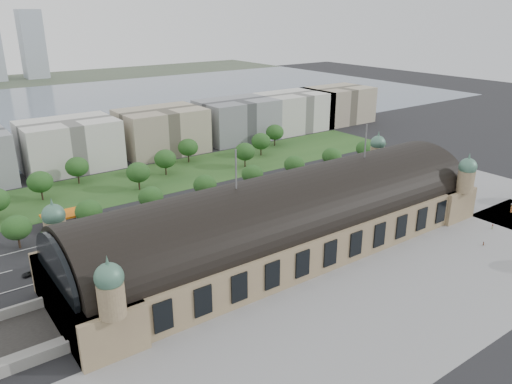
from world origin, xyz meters
TOP-DOWN VIEW (x-y plane):
  - ground at (0.00, 0.00)m, footprint 900.00×900.00m
  - station at (0.00, 0.00)m, footprint 150.00×48.40m
  - plaza_south at (10.00, -44.00)m, footprint 190.00×48.00m
  - plaza_east at (103.00, 0.00)m, footprint 56.00×100.00m
  - road_slab at (-20.00, 38.00)m, footprint 260.00×26.00m
  - grass_belt at (-15.00, 93.00)m, footprint 300.00×45.00m
  - petrol_station at (-53.91, 65.28)m, footprint 14.00×13.00m
  - lake at (0.00, 298.00)m, footprint 700.00×320.00m
  - far_tower_right at (45.00, 508.00)m, footprint 24.00×24.00m
  - office_3 at (-30.00, 133.00)m, footprint 45.00×32.00m
  - office_4 at (20.00, 133.00)m, footprint 45.00×32.00m
  - office_5 at (70.00, 133.00)m, footprint 45.00×32.00m
  - office_6 at (115.00, 133.00)m, footprint 45.00×32.00m
  - office_7 at (155.00, 133.00)m, footprint 45.00×32.00m
  - tree_row_2 at (-72.00, 53.00)m, footprint 9.60×9.60m
  - tree_row_3 at (-48.00, 53.00)m, footprint 9.60×9.60m
  - tree_row_4 at (-24.00, 53.00)m, footprint 9.60×9.60m
  - tree_row_5 at (0.00, 53.00)m, footprint 9.60×9.60m
  - tree_row_6 at (24.00, 53.00)m, footprint 9.60×9.60m
  - tree_row_7 at (48.00, 53.00)m, footprint 9.60×9.60m
  - tree_row_8 at (72.00, 53.00)m, footprint 9.60×9.60m
  - tree_row_9 at (96.00, 53.00)m, footprint 9.60×9.60m
  - tree_belt_4 at (-54.00, 95.00)m, footprint 10.40×10.40m
  - tree_belt_5 at (-35.00, 107.00)m, footprint 10.40×10.40m
  - tree_belt_6 at (-16.00, 83.00)m, footprint 10.40×10.40m
  - tree_belt_7 at (3.00, 95.00)m, footprint 10.40×10.40m
  - tree_belt_8 at (22.00, 107.00)m, footprint 10.40×10.40m
  - tree_belt_9 at (41.00, 83.00)m, footprint 10.40×10.40m
  - tree_belt_10 at (60.00, 95.00)m, footprint 10.40×10.40m
  - tree_belt_11 at (79.00, 107.00)m, footprint 10.40×10.40m
  - traffic_car_2 at (-73.68, 31.41)m, footprint 5.19×2.78m
  - traffic_car_3 at (-17.20, 40.06)m, footprint 5.85×2.77m
  - traffic_car_4 at (19.45, 36.51)m, footprint 4.54×1.84m
  - traffic_car_5 at (30.10, 48.41)m, footprint 4.80×2.07m
  - traffic_car_6 at (90.58, 37.24)m, footprint 5.30×2.93m
  - parked_car_0 at (-58.77, 21.71)m, footprint 4.39×3.38m
  - parked_car_1 at (-51.71, 23.28)m, footprint 5.83×5.13m
  - parked_car_2 at (-49.77, 21.79)m, footprint 5.34×4.67m
  - parked_car_3 at (-54.37, 25.00)m, footprint 4.30×3.88m
  - parked_car_4 at (-40.94, 21.00)m, footprint 5.15×3.79m
  - parked_car_5 at (-29.09, 25.00)m, footprint 5.83×4.31m
  - parked_car_6 at (-25.08, 21.00)m, footprint 5.33×4.59m
  - bus_west at (-0.09, 32.00)m, footprint 13.60×3.26m
  - bus_mid at (3.81, 32.00)m, footprint 11.85×3.11m
  - bus_east at (13.81, 32.00)m, footprint 13.03×3.71m
  - pedestrian_0 at (70.16, -32.13)m, footprint 0.96×0.62m
  - pedestrian_1 at (54.60, -37.85)m, footprint 0.64×0.72m

SIDE VIEW (x-z plane):
  - ground at x=0.00m, z-range 0.00..0.00m
  - plaza_south at x=10.00m, z-range -0.06..0.06m
  - plaza_east at x=103.00m, z-range -0.06..0.06m
  - road_slab at x=-20.00m, z-range -0.05..0.05m
  - grass_belt at x=-15.00m, z-range -0.05..0.05m
  - lake at x=0.00m, z-range -0.04..0.04m
  - traffic_car_2 at x=-73.68m, z-range 0.00..1.38m
  - parked_car_0 at x=-58.77m, z-range 0.00..1.39m
  - traffic_car_6 at x=90.58m, z-range 0.00..1.41m
  - parked_car_3 at x=-54.37m, z-range 0.00..1.42m
  - parked_car_6 at x=-25.08m, z-range 0.00..1.47m
  - parked_car_5 at x=-29.09m, z-range 0.00..1.47m
  - parked_car_2 at x=-49.77m, z-range 0.00..1.48m
  - parked_car_1 at x=-51.71m, z-range 0.00..1.50m
  - traffic_car_5 at x=30.10m, z-range 0.00..1.54m
  - traffic_car_4 at x=19.45m, z-range 0.00..1.55m
  - parked_car_4 at x=-40.94m, z-range 0.00..1.62m
  - traffic_car_3 at x=-17.20m, z-range 0.00..1.65m
  - pedestrian_1 at x=54.60m, z-range 0.00..1.65m
  - pedestrian_0 at x=70.16m, z-range 0.00..1.87m
  - bus_mid at x=3.81m, z-range 0.00..3.28m
  - bus_east at x=13.81m, z-range 0.00..3.59m
  - bus_west at x=-0.09m, z-range 0.00..3.78m
  - petrol_station at x=-53.91m, z-range 0.42..5.47m
  - tree_row_2 at x=-72.00m, z-range 1.67..13.19m
  - tree_row_3 at x=-48.00m, z-range 1.67..13.19m
  - tree_row_4 at x=-24.00m, z-range 1.67..13.19m
  - tree_row_5 at x=0.00m, z-range 1.67..13.19m
  - tree_row_6 at x=24.00m, z-range 1.67..13.19m
  - tree_row_7 at x=48.00m, z-range 1.67..13.19m
  - tree_row_8 at x=72.00m, z-range 1.67..13.19m
  - tree_row_9 at x=96.00m, z-range 1.67..13.19m
  - tree_belt_4 at x=-54.00m, z-range 1.81..14.29m
  - tree_belt_5 at x=-35.00m, z-range 1.81..14.29m
  - tree_belt_6 at x=-16.00m, z-range 1.81..14.29m
  - tree_belt_7 at x=3.00m, z-range 1.81..14.29m
  - tree_belt_8 at x=22.00m, z-range 1.81..14.29m
  - tree_belt_9 at x=41.00m, z-range 1.81..14.29m
  - tree_belt_10 at x=60.00m, z-range 1.81..14.29m
  - tree_belt_11 at x=79.00m, z-range 1.81..14.29m
  - station at x=0.00m, z-range -11.87..32.43m
  - office_3 at x=-30.00m, z-range 0.00..24.00m
  - office_4 at x=20.00m, z-range 0.00..24.00m
  - office_5 at x=70.00m, z-range 0.00..24.00m
  - office_6 at x=115.00m, z-range 0.00..24.00m
  - office_7 at x=155.00m, z-range 0.00..24.00m
  - far_tower_right at x=45.00m, z-range 0.00..75.00m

